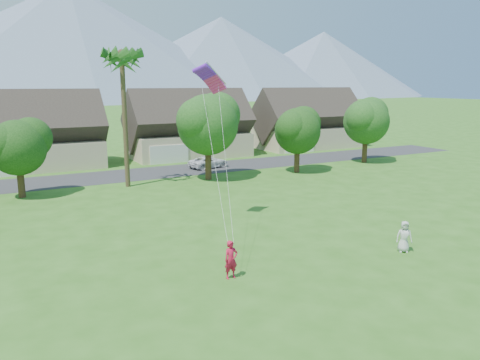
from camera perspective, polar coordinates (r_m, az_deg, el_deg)
ground at (r=21.19m, az=13.28°, el=-15.08°), size 500.00×500.00×0.00m
street at (r=50.57m, az=-12.89°, el=0.66°), size 90.00×7.00×0.01m
kite_flyer at (r=23.24m, az=-1.10°, el=-9.69°), size 0.71×0.47×1.92m
watcher at (r=28.30m, az=19.38°, el=-6.53°), size 1.05×0.97×1.81m
parked_car at (r=53.34m, az=-3.85°, el=2.20°), size 5.08×3.24×1.31m
mountain_ridge at (r=275.69m, az=-23.98°, el=14.81°), size 540.00×240.00×70.00m
houses_row at (r=58.84m, az=-14.91°, el=5.46°), size 72.75×8.19×8.86m
tree_row at (r=43.76m, az=-12.50°, el=5.46°), size 62.27×6.67×8.45m
fan_palm at (r=43.93m, az=-14.24°, el=14.44°), size 3.00×3.00×13.80m
parafoil_kite at (r=31.29m, az=-3.73°, el=12.45°), size 2.97×1.50×0.50m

